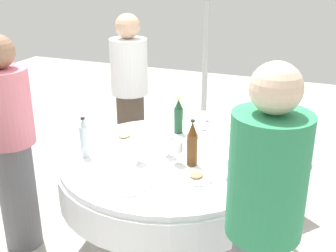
% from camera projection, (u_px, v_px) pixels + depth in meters
% --- Properties ---
extents(ground_plane, '(10.00, 10.00, 0.00)m').
position_uv_depth(ground_plane, '(168.00, 248.00, 3.15)').
color(ground_plane, '#B7B2A8').
extents(dining_table, '(1.47, 1.47, 0.74)m').
position_uv_depth(dining_table, '(168.00, 176.00, 2.93)').
color(dining_table, white).
rests_on(dining_table, ground_plane).
extents(bottle_brown_east, '(0.07, 0.07, 0.31)m').
position_uv_depth(bottle_brown_east, '(192.00, 144.00, 2.72)').
color(bottle_brown_east, '#593314').
rests_on(bottle_brown_east, dining_table).
extents(bottle_clear_north, '(0.06, 0.06, 0.28)m').
position_uv_depth(bottle_clear_north, '(84.00, 138.00, 2.84)').
color(bottle_clear_north, silver).
rests_on(bottle_clear_north, dining_table).
extents(bottle_dark_green_inner, '(0.07, 0.07, 0.28)m').
position_uv_depth(bottle_dark_green_inner, '(178.00, 117.00, 3.22)').
color(bottle_dark_green_inner, '#194728').
rests_on(bottle_dark_green_inner, dining_table).
extents(wine_glass_rear, '(0.08, 0.08, 0.15)m').
position_uv_depth(wine_glass_rear, '(168.00, 141.00, 2.85)').
color(wine_glass_rear, white).
rests_on(wine_glass_rear, dining_table).
extents(wine_glass_right, '(0.07, 0.07, 0.14)m').
position_uv_depth(wine_glass_right, '(228.00, 163.00, 2.56)').
color(wine_glass_right, white).
rests_on(wine_glass_right, dining_table).
extents(wine_glass_left, '(0.06, 0.06, 0.15)m').
position_uv_depth(wine_glass_left, '(203.00, 117.00, 3.28)').
color(wine_glass_left, white).
rests_on(wine_glass_left, dining_table).
extents(wine_glass_near, '(0.07, 0.07, 0.16)m').
position_uv_depth(wine_glass_near, '(177.00, 148.00, 2.74)').
color(wine_glass_near, white).
rests_on(wine_glass_near, dining_table).
extents(wine_glass_front, '(0.07, 0.07, 0.15)m').
position_uv_depth(wine_glass_front, '(138.00, 147.00, 2.76)').
color(wine_glass_front, white).
rests_on(wine_glass_front, dining_table).
extents(plate_front, '(0.20, 0.20, 0.04)m').
position_uv_depth(plate_front, '(196.00, 177.00, 2.59)').
color(plate_front, white).
rests_on(plate_front, dining_table).
extents(plate_south, '(0.22, 0.22, 0.02)m').
position_uv_depth(plate_south, '(127.00, 187.00, 2.48)').
color(plate_south, white).
rests_on(plate_south, dining_table).
extents(plate_far, '(0.25, 0.25, 0.02)m').
position_uv_depth(plate_far, '(236.00, 150.00, 2.96)').
color(plate_far, white).
rests_on(plate_far, dining_table).
extents(plate_west, '(0.22, 0.22, 0.04)m').
position_uv_depth(plate_west, '(124.00, 137.00, 3.16)').
color(plate_west, white).
rests_on(plate_west, dining_table).
extents(spoon_north, '(0.15, 0.13, 0.00)m').
position_uv_depth(spoon_north, '(176.00, 143.00, 3.08)').
color(spoon_north, silver).
rests_on(spoon_north, dining_table).
extents(spoon_inner, '(0.15, 0.12, 0.00)m').
position_uv_depth(spoon_inner, '(154.00, 127.00, 3.36)').
color(spoon_inner, silver).
rests_on(spoon_inner, dining_table).
extents(folded_napkin, '(0.19, 0.19, 0.02)m').
position_uv_depth(folded_napkin, '(210.00, 137.00, 3.16)').
color(folded_napkin, white).
rests_on(folded_napkin, dining_table).
extents(person_east, '(0.34, 0.34, 1.53)m').
position_uv_depth(person_east, '(130.00, 94.00, 3.99)').
color(person_east, '#4C3F33').
rests_on(person_east, ground_plane).
extents(person_north, '(0.34, 0.34, 1.55)m').
position_uv_depth(person_north, '(11.00, 143.00, 2.91)').
color(person_north, slate).
rests_on(person_north, ground_plane).
extents(person_inner, '(0.34, 0.34, 1.62)m').
position_uv_depth(person_inner, '(262.00, 229.00, 1.93)').
color(person_inner, slate).
rests_on(person_inner, ground_plane).
extents(chair_left, '(0.56, 0.56, 0.87)m').
position_uv_depth(chair_left, '(269.00, 157.00, 3.38)').
color(chair_left, '#99999E').
rests_on(chair_left, ground_plane).
extents(tent_pole_secondary, '(0.07, 0.07, 2.50)m').
position_uv_depth(tent_pole_secondary, '(207.00, 23.00, 5.15)').
color(tent_pole_secondary, '#B2B5B7').
rests_on(tent_pole_secondary, ground_plane).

